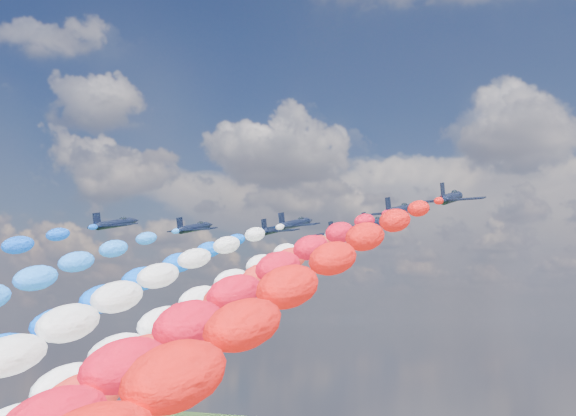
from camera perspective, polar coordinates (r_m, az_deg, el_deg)
The scene contains 14 objects.
jet_0 at distance 138.91m, azimuth -12.79°, elevation -1.16°, with size 9.39×12.59×2.77m, color black, non-canonical shape.
jet_1 at distance 142.53m, azimuth -7.03°, elevation -1.48°, with size 9.39×12.59×2.77m, color black, non-canonical shape.
jet_2 at distance 143.64m, azimuth -0.94°, elevation -1.59°, with size 9.39×12.59×2.77m, color black, non-canonical shape.
trail_2 at distance 97.93m, azimuth -18.66°, elevation -11.05°, with size 6.54×110.77×48.73m, color #0657F5, non-canonical shape.
jet_3 at distance 135.28m, azimuth 0.51°, elevation -1.17°, with size 9.39×12.59×2.77m, color black, non-canonical shape.
trail_3 at distance 88.85m, azimuth -18.19°, elevation -11.39°, with size 6.54×110.77×48.73m, color white, non-canonical shape.
jet_4 at distance 147.50m, azimuth 3.94°, elevation -1.75°, with size 9.39×12.59×2.77m, color black, non-canonical shape.
trail_4 at distance 98.24m, azimuth -10.93°, elevation -11.32°, with size 6.54×110.77×48.73m, color white, non-canonical shape.
jet_5 at distance 135.83m, azimuth 6.37°, elevation -1.15°, with size 9.39×12.59×2.77m, color black, non-canonical shape.
trail_5 at distance 85.35m, azimuth -9.18°, elevation -11.84°, with size 6.54×110.77×48.73m, color red, non-canonical shape.
jet_6 at distance 120.02m, azimuth 8.28°, elevation -0.17°, with size 9.39×12.59×2.77m, color black, non-canonical shape.
trail_6 at distance 68.88m, azimuth -9.51°, elevation -12.69°, with size 6.54×110.77×48.73m, color red, non-canonical shape.
jet_7 at distance 109.00m, azimuth 12.04°, elevation 0.75°, with size 9.39×12.59×2.77m, color black, non-canonical shape.
trail_7 at distance 56.00m, azimuth -5.97°, elevation -13.80°, with size 6.54×110.77×48.73m, color red, non-canonical shape.
Camera 1 is at (63.76, -107.84, 72.88)m, focal length 47.76 mm.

